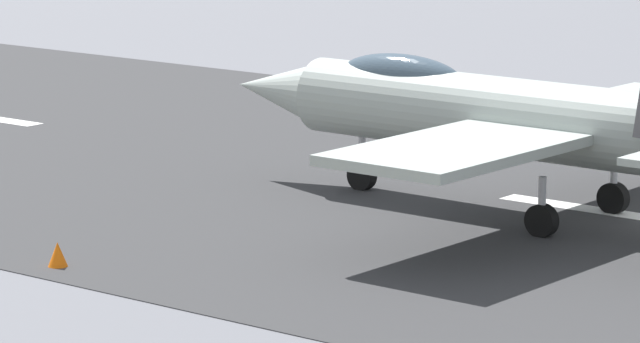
% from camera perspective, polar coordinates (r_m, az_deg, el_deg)
% --- Properties ---
extents(fighter_jet, '(16.18, 13.79, 5.62)m').
position_cam_1_polar(fighter_jet, '(44.41, 6.04, 1.73)').
color(fighter_jet, '#9FAAA3').
rests_on(fighter_jet, ground).
extents(marker_cone_mid, '(0.44, 0.44, 0.55)m').
position_cam_1_polar(marker_cone_mid, '(39.86, -8.05, -2.55)').
color(marker_cone_mid, orange).
rests_on(marker_cone_mid, ground).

